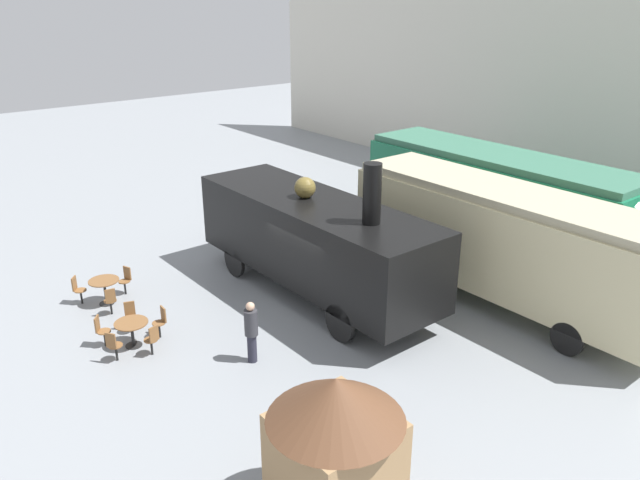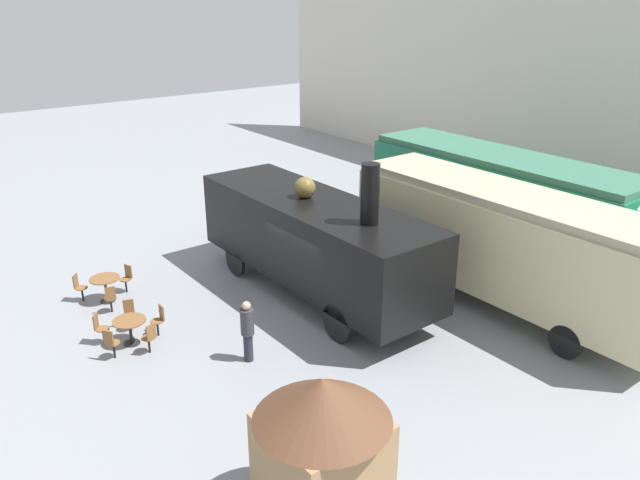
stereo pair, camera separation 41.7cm
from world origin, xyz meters
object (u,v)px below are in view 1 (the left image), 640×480
at_px(cafe_chair_0, 78,288).
at_px(passenger_coach_vintage, 504,238).
at_px(ticket_kiosk, 335,446).
at_px(steam_locomotive, 315,238).
at_px(cafe_table_near, 104,285).
at_px(cafe_table_mid, 132,327).
at_px(visitor_person, 251,330).
at_px(streamlined_locomotive, 514,195).

bearing_deg(cafe_chair_0, passenger_coach_vintage, 2.48).
bearing_deg(ticket_kiosk, steam_locomotive, 143.72).
height_order(cafe_table_near, cafe_chair_0, cafe_chair_0).
xyz_separation_m(passenger_coach_vintage, cafe_table_mid, (-4.42, -9.73, -1.47)).
distance_m(steam_locomotive, visitor_person, 4.25).
height_order(passenger_coach_vintage, cafe_table_near, passenger_coach_vintage).
distance_m(cafe_table_mid, ticket_kiosk, 7.96).
relative_size(passenger_coach_vintage, visitor_person, 5.98).
xyz_separation_m(steam_locomotive, visitor_person, (2.00, -3.62, -0.96)).
relative_size(cafe_table_near, visitor_person, 0.53).
bearing_deg(ticket_kiosk, visitor_person, 161.94).
bearing_deg(passenger_coach_vintage, cafe_table_mid, -114.43).
xyz_separation_m(cafe_table_near, cafe_chair_0, (-0.53, -0.63, -0.11)).
relative_size(cafe_table_near, cafe_table_mid, 1.02).
distance_m(cafe_chair_0, visitor_person, 6.39).
xyz_separation_m(steam_locomotive, ticket_kiosk, (7.27, -5.34, -0.20)).
height_order(passenger_coach_vintage, steam_locomotive, steam_locomotive).
height_order(cafe_table_mid, cafe_chair_0, cafe_chair_0).
bearing_deg(cafe_chair_0, visitor_person, -28.37).
relative_size(steam_locomotive, cafe_table_near, 9.90).
relative_size(steam_locomotive, cafe_table_mid, 10.06).
xyz_separation_m(streamlined_locomotive, ticket_kiosk, (5.74, -13.18, -0.34)).
bearing_deg(steam_locomotive, cafe_table_near, -122.64).
relative_size(passenger_coach_vintage, steam_locomotive, 1.13).
bearing_deg(cafe_chair_0, cafe_table_near, -0.00).
height_order(passenger_coach_vintage, cafe_table_mid, passenger_coach_vintage).
bearing_deg(cafe_table_mid, steam_locomotive, 83.94).
bearing_deg(steam_locomotive, streamlined_locomotive, 78.95).
xyz_separation_m(streamlined_locomotive, cafe_chair_0, (-5.46, -13.78, -1.50)).
bearing_deg(cafe_table_near, visitor_person, 17.43).
bearing_deg(visitor_person, cafe_chair_0, -158.63).
relative_size(passenger_coach_vintage, cafe_table_near, 11.19).
distance_m(streamlined_locomotive, steam_locomotive, 7.99).
height_order(streamlined_locomotive, passenger_coach_vintage, passenger_coach_vintage).
height_order(streamlined_locomotive, cafe_table_near, streamlined_locomotive).
bearing_deg(cafe_table_near, cafe_chair_0, -130.26).
height_order(streamlined_locomotive, cafe_table_mid, streamlined_locomotive).
bearing_deg(cafe_table_mid, ticket_kiosk, 2.45).
relative_size(cafe_table_mid, cafe_chair_0, 1.01).
bearing_deg(visitor_person, cafe_table_near, -162.57).
distance_m(passenger_coach_vintage, cafe_table_near, 11.92).
relative_size(cafe_table_mid, visitor_person, 0.53).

